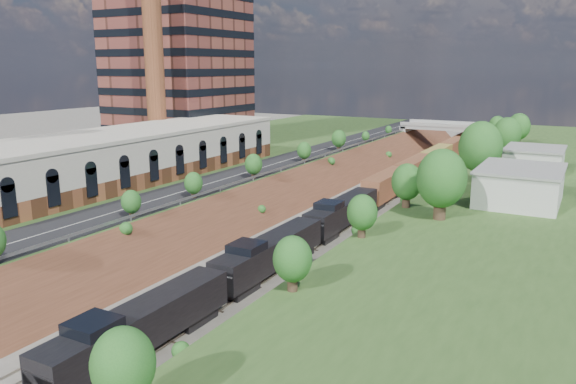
# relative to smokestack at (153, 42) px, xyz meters

# --- Properties ---
(platform_left) EXTENTS (44.00, 180.00, 5.00)m
(platform_left) POSITION_rel_smokestack_xyz_m (3.00, 4.00, -22.50)
(platform_left) COLOR #345623
(platform_left) RESTS_ON ground
(embankment_left) EXTENTS (10.00, 180.00, 10.00)m
(embankment_left) POSITION_rel_smokestack_xyz_m (25.00, 4.00, -25.00)
(embankment_left) COLOR brown
(embankment_left) RESTS_ON ground
(embankment_right) EXTENTS (10.00, 180.00, 10.00)m
(embankment_right) POSITION_rel_smokestack_xyz_m (47.00, 4.00, -25.00)
(embankment_right) COLOR brown
(embankment_right) RESTS_ON ground
(rail_left_track) EXTENTS (1.58, 180.00, 0.18)m
(rail_left_track) POSITION_rel_smokestack_xyz_m (33.40, 4.00, -24.91)
(rail_left_track) COLOR gray
(rail_left_track) RESTS_ON ground
(rail_right_track) EXTENTS (1.58, 180.00, 0.18)m
(rail_right_track) POSITION_rel_smokestack_xyz_m (38.60, 4.00, -24.91)
(rail_right_track) COLOR gray
(rail_right_track) RESTS_ON ground
(road) EXTENTS (8.00, 180.00, 0.10)m
(road) POSITION_rel_smokestack_xyz_m (20.50, 4.00, -19.95)
(road) COLOR black
(road) RESTS_ON platform_left
(guardrail) EXTENTS (0.10, 171.00, 0.70)m
(guardrail) POSITION_rel_smokestack_xyz_m (24.60, 3.80, -19.45)
(guardrail) COLOR #99999E
(guardrail) RESTS_ON platform_left
(commercial_building) EXTENTS (14.30, 62.30, 7.00)m
(commercial_building) POSITION_rel_smokestack_xyz_m (8.00, -18.00, -16.49)
(commercial_building) COLOR brown
(commercial_building) RESTS_ON platform_left
(highrise_tower) EXTENTS (22.00, 22.00, 53.90)m
(highrise_tower) POSITION_rel_smokestack_xyz_m (-8.00, 16.00, 7.88)
(highrise_tower) COLOR brown
(highrise_tower) RESTS_ON platform_left
(smokestack) EXTENTS (3.20, 3.20, 40.00)m
(smokestack) POSITION_rel_smokestack_xyz_m (0.00, 0.00, 0.00)
(smokestack) COLOR brown
(smokestack) RESTS_ON platform_left
(overpass) EXTENTS (24.50, 8.30, 7.40)m
(overpass) POSITION_rel_smokestack_xyz_m (36.00, 66.00, -20.08)
(overpass) COLOR gray
(overpass) RESTS_ON ground
(white_building_near) EXTENTS (9.00, 12.00, 4.00)m
(white_building_near) POSITION_rel_smokestack_xyz_m (59.50, -4.00, -18.00)
(white_building_near) COLOR silver
(white_building_near) RESTS_ON platform_right
(white_building_far) EXTENTS (8.00, 10.00, 3.60)m
(white_building_far) POSITION_rel_smokestack_xyz_m (59.00, 18.00, -18.20)
(white_building_far) COLOR silver
(white_building_far) RESTS_ON platform_right
(tree_right_large) EXTENTS (5.25, 5.25, 7.61)m
(tree_right_large) POSITION_rel_smokestack_xyz_m (53.00, -16.00, -15.62)
(tree_right_large) COLOR #473323
(tree_right_large) RESTS_ON platform_right
(tree_left_crest) EXTENTS (2.45, 2.45, 3.55)m
(tree_left_crest) POSITION_rel_smokestack_xyz_m (24.20, -36.00, -17.96)
(tree_left_crest) COLOR #473323
(tree_left_crest) RESTS_ON platform_left
(freight_train) EXTENTS (2.98, 152.23, 4.55)m
(freight_train) POSITION_rel_smokestack_xyz_m (38.60, 23.83, -22.43)
(freight_train) COLOR black
(freight_train) RESTS_ON ground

